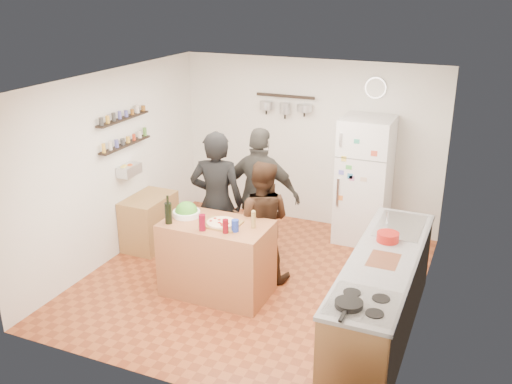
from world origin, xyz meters
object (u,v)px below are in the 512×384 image
at_px(pepper_mill, 253,221).
at_px(salt_canister, 235,226).
at_px(salad_bowl, 187,213).
at_px(side_table, 150,221).
at_px(person_center, 261,221).
at_px(wine_bottle, 168,213).
at_px(person_left, 217,202).
at_px(fridge, 364,180).
at_px(red_bowl, 388,237).
at_px(prep_island, 217,258).
at_px(wall_clock, 376,88).
at_px(counter_run, 381,298).
at_px(person_back, 261,196).
at_px(skillet, 349,304).

relative_size(pepper_mill, salt_canister, 1.24).
height_order(salad_bowl, side_table, salad_bowl).
bearing_deg(person_center, salt_canister, 75.78).
distance_m(wine_bottle, person_left, 0.82).
distance_m(wine_bottle, person_center, 1.17).
xyz_separation_m(fridge, side_table, (-2.69, -1.39, -0.54)).
bearing_deg(red_bowl, wine_bottle, -168.48).
bearing_deg(wine_bottle, person_left, 73.61).
relative_size(prep_island, person_center, 0.81).
relative_size(prep_island, red_bowl, 5.26).
bearing_deg(red_bowl, fridge, 110.10).
relative_size(person_left, wall_clock, 6.16).
bearing_deg(wine_bottle, side_table, 133.74).
distance_m(counter_run, red_bowl, 0.65).
height_order(counter_run, side_table, counter_run).
distance_m(salad_bowl, side_table, 1.41).
distance_m(person_center, side_table, 1.86).
bearing_deg(wine_bottle, red_bowl, 11.52).
relative_size(salad_bowl, red_bowl, 1.37).
relative_size(pepper_mill, red_bowl, 0.72).
bearing_deg(wall_clock, person_back, -126.50).
bearing_deg(fridge, salad_bowl, -127.53).
height_order(pepper_mill, skillet, pepper_mill).
distance_m(pepper_mill, fridge, 2.27).
bearing_deg(wall_clock, pepper_mill, -107.36).
bearing_deg(fridge, side_table, -152.59).
bearing_deg(pepper_mill, person_left, 145.04).
relative_size(salad_bowl, counter_run, 0.12).
distance_m(salad_bowl, wall_clock, 3.20).
bearing_deg(side_table, salt_canister, -27.28).
bearing_deg(person_center, prep_island, 47.54).
bearing_deg(salt_canister, side_table, 152.72).
height_order(person_left, side_table, person_left).
bearing_deg(wine_bottle, counter_run, 2.48).
distance_m(pepper_mill, person_back, 1.04).
bearing_deg(side_table, pepper_mill, -21.15).
bearing_deg(skillet, wall_clock, 100.02).
bearing_deg(prep_island, skillet, -31.87).
relative_size(salt_canister, wall_clock, 0.46).
relative_size(wine_bottle, pepper_mill, 1.47).
xyz_separation_m(salad_bowl, person_left, (0.15, 0.50, -0.02)).
height_order(wine_bottle, skillet, wine_bottle).
height_order(wine_bottle, side_table, wine_bottle).
relative_size(person_left, person_back, 1.02).
relative_size(prep_island, wine_bottle, 4.98).
bearing_deg(prep_island, wine_bottle, -156.25).
height_order(salt_canister, skillet, salt_canister).
height_order(salad_bowl, fridge, fridge).
relative_size(prep_island, person_back, 0.69).
height_order(person_center, wall_clock, wall_clock).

